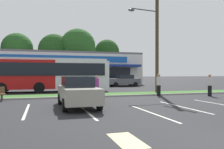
# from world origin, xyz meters

# --- Properties ---
(grass_median) EXTENTS (56.00, 2.20, 0.12)m
(grass_median) POSITION_xyz_m (0.00, 14.00, 0.06)
(grass_median) COLOR #386B28
(grass_median) RESTS_ON ground_plane
(curb_lip) EXTENTS (56.00, 0.24, 0.12)m
(curb_lip) POSITION_xyz_m (0.00, 12.78, 0.06)
(curb_lip) COLOR #99968C
(curb_lip) RESTS_ON ground_plane
(parking_stripe_0) EXTENTS (0.12, 4.80, 0.01)m
(parking_stripe_0) POSITION_xyz_m (-5.49, 7.58, 0.00)
(parking_stripe_0) COLOR silver
(parking_stripe_0) RESTS_ON ground_plane
(parking_stripe_1) EXTENTS (0.12, 4.80, 0.01)m
(parking_stripe_1) POSITION_xyz_m (-2.77, 6.63, 0.00)
(parking_stripe_1) COLOR silver
(parking_stripe_1) RESTS_ON ground_plane
(parking_stripe_2) EXTENTS (0.12, 4.80, 0.01)m
(parking_stripe_2) POSITION_xyz_m (-0.02, 5.28, 0.00)
(parking_stripe_2) COLOR silver
(parking_stripe_2) RESTS_ON ground_plane
(parking_stripe_3) EXTENTS (0.12, 4.80, 0.01)m
(parking_stripe_3) POSITION_xyz_m (2.42, 6.46, 0.00)
(parking_stripe_3) COLOR silver
(parking_stripe_3) RESTS_ON ground_plane
(parking_stripe_4) EXTENTS (0.12, 4.80, 0.01)m
(parking_stripe_4) POSITION_xyz_m (5.15, 6.70, 0.00)
(parking_stripe_4) COLOR silver
(parking_stripe_4) RESTS_ON ground_plane
(lot_arrow) EXTENTS (0.70, 1.60, 0.01)m
(lot_arrow) POSITION_xyz_m (-2.62, 1.53, 0.00)
(lot_arrow) COLOR beige
(lot_arrow) RESTS_ON ground_plane
(storefront_building) EXTENTS (27.31, 13.70, 5.15)m
(storefront_building) POSITION_xyz_m (-2.78, 36.17, 2.58)
(storefront_building) COLOR silver
(storefront_building) RESTS_ON ground_plane
(tree_mid_left) EXTENTS (6.10, 6.10, 9.84)m
(tree_mid_left) POSITION_xyz_m (-9.36, 45.42, 6.77)
(tree_mid_left) COLOR #473323
(tree_mid_left) RESTS_ON ground_plane
(tree_mid) EXTENTS (6.50, 6.50, 9.88)m
(tree_mid) POSITION_xyz_m (-2.21, 44.66, 6.61)
(tree_mid) COLOR #473323
(tree_mid) RESTS_ON ground_plane
(tree_mid_right) EXTENTS (7.30, 7.30, 11.07)m
(tree_mid_right) POSITION_xyz_m (2.49, 43.80, 7.41)
(tree_mid_right) COLOR #473323
(tree_mid_right) RESTS_ON ground_plane
(tree_right) EXTENTS (5.62, 5.62, 9.59)m
(tree_right) POSITION_xyz_m (9.70, 47.04, 6.76)
(tree_right) COLOR #473323
(tree_right) RESTS_ON ground_plane
(utility_pole) EXTENTS (3.08, 2.40, 10.12)m
(utility_pole) POSITION_xyz_m (4.89, 14.20, 5.41)
(utility_pole) COLOR #4C3826
(utility_pole) RESTS_ON ground_plane
(city_bus) EXTENTS (11.65, 2.66, 3.25)m
(city_bus) POSITION_xyz_m (-4.12, 19.09, 1.76)
(city_bus) COLOR #B71414
(city_bus) RESTS_ON ground_plane
(car_0) EXTENTS (4.54, 1.98, 1.60)m
(car_0) POSITION_xyz_m (6.09, 25.77, 0.82)
(car_0) COLOR #515459
(car_0) RESTS_ON ground_plane
(car_1) EXTENTS (1.88, 4.45, 1.63)m
(car_1) POSITION_xyz_m (-2.94, 8.05, 0.82)
(car_1) COLOR #9E998C
(car_1) RESTS_ON ground_plane
(pedestrian_near_bench) EXTENTS (0.35, 0.35, 1.74)m
(pedestrian_near_bench) POSITION_xyz_m (7.90, 10.91, 0.88)
(pedestrian_near_bench) COLOR black
(pedestrian_near_bench) RESTS_ON ground_plane
(pedestrian_by_pole) EXTENTS (0.33, 0.33, 1.64)m
(pedestrian_by_pole) POSITION_xyz_m (-0.87, 12.46, 0.83)
(pedestrian_by_pole) COLOR black
(pedestrian_by_pole) RESTS_ON ground_plane
(pedestrian_mid) EXTENTS (0.36, 0.36, 1.76)m
(pedestrian_mid) POSITION_xyz_m (4.15, 12.28, 0.89)
(pedestrian_mid) COLOR black
(pedestrian_mid) RESTS_ON ground_plane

